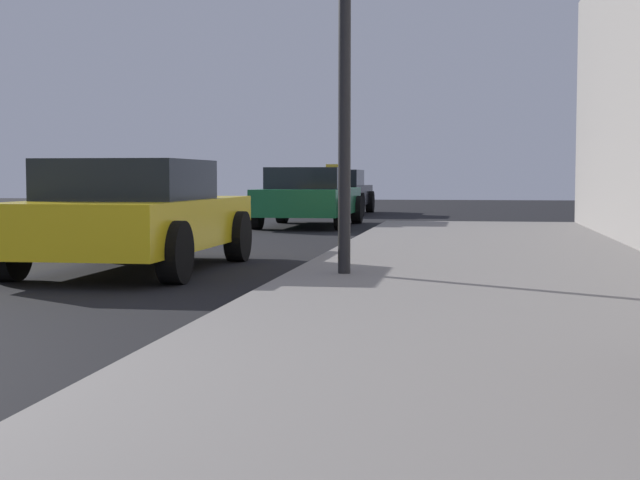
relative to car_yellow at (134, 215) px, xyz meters
The scene contains 4 objects.
sidewalk 7.70m from the car_yellow, 58.15° to the right, with size 4.00×32.00×0.15m, color gray.
car_yellow is the anchor object (origin of this frame).
car_green 9.80m from the car_yellow, 87.96° to the left, with size 1.97×4.21×1.27m.
car_black 16.53m from the car_yellow, 90.39° to the left, with size 2.06×4.14×1.43m.
Camera 1 is at (3.76, -3.76, 1.08)m, focal length 52.87 mm.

